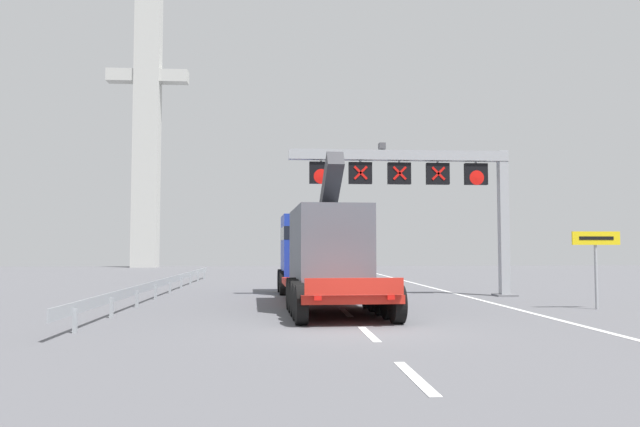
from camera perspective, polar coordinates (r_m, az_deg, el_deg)
The scene contains 8 objects.
ground at distance 16.01m, azimuth 3.35°, elevation -10.88°, with size 112.00×112.00×0.00m, color #5B5B60.
lane_markings at distance 29.78m, azimuth 0.29°, elevation -7.38°, with size 0.20×42.36×0.01m.
edge_line_right at distance 29.01m, azimuth 12.57°, elevation -7.41°, with size 0.20×63.00×0.01m, color silver.
overhead_lane_gantry at distance 26.93m, azimuth 10.08°, elevation 3.23°, with size 10.01×0.90×6.75m.
heavy_haul_truck_red at distance 24.05m, azimuth -0.03°, elevation -3.61°, with size 3.55×14.15×5.30m.
exit_sign_yellow at distance 22.92m, azimuth 24.78°, elevation -3.12°, with size 1.72×0.15×2.69m.
guardrail_left at distance 29.02m, azimuth -14.19°, elevation -6.28°, with size 0.13×29.58×0.76m.
bridge_pylon_distant at distance 71.19m, azimuth -16.11°, elevation 9.50°, with size 9.00×2.00×34.75m.
Camera 1 is at (-2.03, -15.74, 2.10)m, focal length 33.61 mm.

